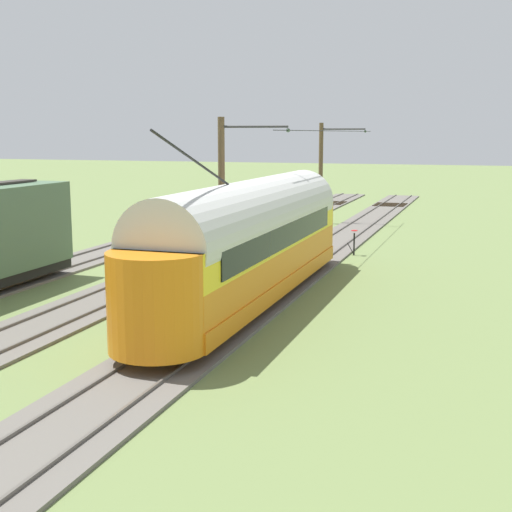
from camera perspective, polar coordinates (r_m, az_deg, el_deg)
name	(u,v)px	position (r m, az deg, el deg)	size (l,w,h in m)	color
ground_plane	(174,270)	(30.90, -6.60, -1.17)	(220.00, 220.00, 0.00)	olive
track_streetcar_siding	(289,275)	(29.43, 2.65, -1.56)	(2.80, 80.00, 0.18)	#666059
track_adjacent_siding	(177,268)	(31.17, -6.36, -0.97)	(2.80, 80.00, 0.18)	#666059
track_third_siding	(77,261)	(33.59, -14.25, -0.43)	(2.80, 80.00, 0.18)	#666059
vintage_streetcar	(251,239)	(24.50, -0.40, 1.37)	(2.65, 17.13, 5.81)	orange
catenary_pole_foreground	(322,171)	(46.68, 5.35, 6.84)	(3.08, 0.28, 6.55)	brown
catenary_pole_mid_near	(224,193)	(29.58, -2.61, 5.14)	(3.08, 0.28, 6.55)	brown
overhead_wire_run	(336,131)	(37.98, 6.49, 10.00)	(2.88, 21.89, 0.18)	black
switch_stand	(354,241)	(34.72, 7.89, 1.20)	(0.50, 0.30, 1.24)	black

